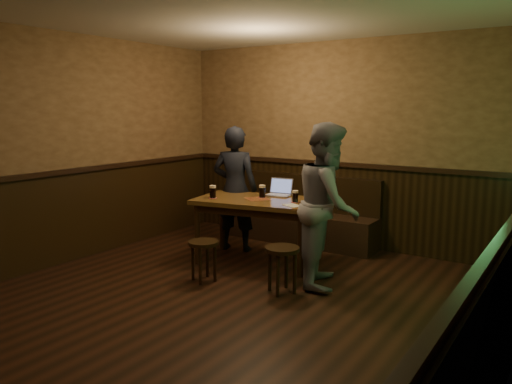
{
  "coord_description": "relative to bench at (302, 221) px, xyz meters",
  "views": [
    {
      "loc": [
        2.82,
        -3.39,
        1.89
      ],
      "look_at": [
        -0.44,
        1.51,
        0.9
      ],
      "focal_mm": 35.0,
      "sensor_mm": 36.0,
      "label": 1
    }
  ],
  "objects": [
    {
      "name": "room",
      "position": [
        0.48,
        -2.53,
        0.89
      ],
      "size": [
        5.04,
        6.04,
        2.84
      ],
      "color": "black",
      "rests_on": "ground"
    },
    {
      "name": "bench",
      "position": [
        0.0,
        0.0,
        0.0
      ],
      "size": [
        2.2,
        0.5,
        0.95
      ],
      "color": "black",
      "rests_on": "ground"
    },
    {
      "name": "pub_table",
      "position": [
        0.0,
        -1.14,
        0.38
      ],
      "size": [
        1.63,
        1.12,
        0.8
      ],
      "rotation": [
        0.0,
        0.0,
        0.19
      ],
      "color": "brown",
      "rests_on": "ground"
    },
    {
      "name": "stool_left",
      "position": [
        -0.12,
        -2.04,
        0.05
      ],
      "size": [
        0.43,
        0.43,
        0.45
      ],
      "rotation": [
        0.0,
        0.0,
        0.37
      ],
      "color": "black",
      "rests_on": "ground"
    },
    {
      "name": "stool_right",
      "position": [
        0.78,
        -1.86,
        0.07
      ],
      "size": [
        0.42,
        0.42,
        0.48
      ],
      "rotation": [
        0.0,
        0.0,
        0.21
      ],
      "color": "black",
      "rests_on": "ground"
    },
    {
      "name": "pint_left",
      "position": [
        -0.49,
        -1.4,
        0.57
      ],
      "size": [
        0.1,
        0.1,
        0.16
      ],
      "color": "maroon",
      "rests_on": "pub_table"
    },
    {
      "name": "pint_mid",
      "position": [
        0.0,
        -1.04,
        0.57
      ],
      "size": [
        0.1,
        0.1,
        0.16
      ],
      "color": "maroon",
      "rests_on": "pub_table"
    },
    {
      "name": "pint_right",
      "position": [
        0.49,
        -1.08,
        0.56
      ],
      "size": [
        0.09,
        0.09,
        0.14
      ],
      "color": "maroon",
      "rests_on": "pub_table"
    },
    {
      "name": "laptop",
      "position": [
        0.09,
        -0.78,
        0.54
      ],
      "size": [
        0.33,
        0.28,
        0.21
      ],
      "rotation": [
        0.0,
        0.0,
        0.13
      ],
      "color": "silver",
      "rests_on": "pub_table"
    },
    {
      "name": "menu",
      "position": [
        0.56,
        -1.27,
        0.49
      ],
      "size": [
        0.26,
        0.23,
        0.0
      ],
      "primitive_type": "cube",
      "rotation": [
        0.0,
        0.0,
        -0.43
      ],
      "color": "silver",
      "rests_on": "pub_table"
    },
    {
      "name": "person_suit",
      "position": [
        -0.56,
        -0.84,
        0.52
      ],
      "size": [
        0.7,
        0.57,
        1.67
      ],
      "primitive_type": "imported",
      "rotation": [
        0.0,
        0.0,
        3.46
      ],
      "color": "black",
      "rests_on": "ground"
    },
    {
      "name": "person_grey",
      "position": [
        1.04,
        -1.35,
        0.56
      ],
      "size": [
        0.92,
        1.03,
        1.75
      ],
      "primitive_type": "imported",
      "rotation": [
        0.0,
        0.0,
        1.93
      ],
      "color": "gray",
      "rests_on": "ground"
    }
  ]
}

